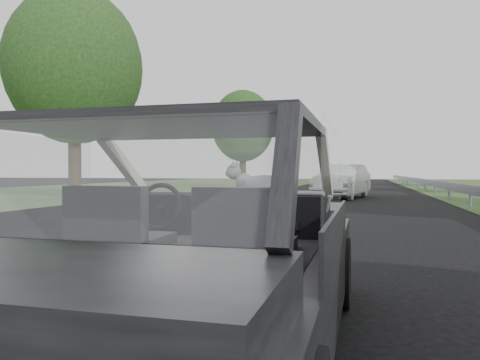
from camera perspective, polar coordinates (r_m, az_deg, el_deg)
The scene contains 10 objects.
ground at distance 3.21m, azimuth -5.52°, elevation -20.38°, with size 140.00×140.00×0.00m, color black.
subject_car at distance 3.02m, azimuth -5.54°, elevation -7.48°, with size 1.80×4.00×1.45m, color black.
dashboard at distance 3.60m, azimuth -2.05°, elevation -4.11°, with size 1.58×0.45×0.30m, color black.
driver_seat at distance 2.91m, azimuth -14.99°, elevation -4.77°, with size 0.50×0.72×0.42m, color black.
passenger_seat at distance 2.61m, azimuth 0.48°, elevation -5.41°, with size 0.50×0.72×0.42m, color black.
steering_wheel at distance 3.46m, azimuth -9.85°, elevation -3.17°, with size 0.36×0.36×0.04m, color black.
cat at distance 3.51m, azimuth 2.97°, elevation -0.42°, with size 0.57×0.18×0.25m, color slate.
other_car at distance 20.85m, azimuth 12.35°, elevation -0.16°, with size 1.77×4.47×1.47m, color silver.
tree_5 at distance 21.22m, azimuth -19.54°, elevation 9.49°, with size 5.68×5.68×8.60m, color black, non-canonical shape.
tree_6 at distance 34.57m, azimuth 0.34°, elevation 4.89°, with size 4.59×4.59×6.95m, color black, non-canonical shape.
Camera 1 is at (1.05, -2.80, 1.17)m, focal length 35.00 mm.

